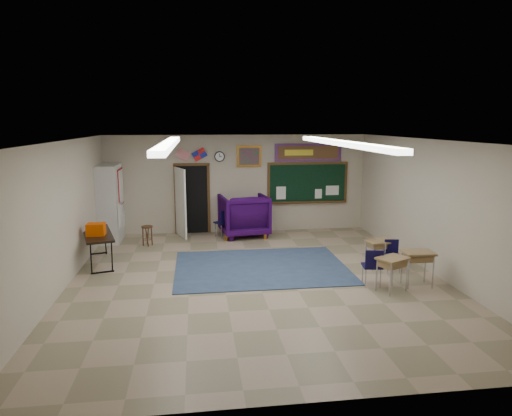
{
  "coord_description": "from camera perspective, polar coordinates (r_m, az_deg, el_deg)",
  "views": [
    {
      "loc": [
        -1.26,
        -9.4,
        3.38
      ],
      "look_at": [
        0.17,
        1.5,
        1.3
      ],
      "focal_mm": 32.0,
      "sensor_mm": 36.0,
      "label": 1
    }
  ],
  "objects": [
    {
      "name": "doorway",
      "position": [
        13.95,
        -8.38,
        1.01
      ],
      "size": [
        1.1,
        0.89,
        2.16
      ],
      "color": "black",
      "rests_on": "back_wall"
    },
    {
      "name": "fluorescent_strips",
      "position": [
        9.5,
        0.14,
        8.05
      ],
      "size": [
        3.86,
        6.0,
        0.1
      ],
      "primitive_type": null,
      "color": "white",
      "rests_on": "ceiling"
    },
    {
      "name": "student_chair_desk_b",
      "position": [
        10.94,
        16.72,
        -5.79
      ],
      "size": [
        0.41,
        0.41,
        0.71
      ],
      "primitive_type": null,
      "rotation": [
        0.0,
        0.0,
        -0.16
      ],
      "color": "black",
      "rests_on": "floor"
    },
    {
      "name": "right_wall",
      "position": [
        10.94,
        21.39,
        0.07
      ],
      "size": [
        0.04,
        9.0,
        3.0
      ],
      "primitive_type": "cube",
      "color": "#B7AE94",
      "rests_on": "floor"
    },
    {
      "name": "floor",
      "position": [
        10.07,
        0.14,
        -8.9
      ],
      "size": [
        9.0,
        9.0,
        0.0
      ],
      "primitive_type": "plane",
      "color": "gray",
      "rests_on": "ground"
    },
    {
      "name": "student_desk_back_left",
      "position": [
        9.67,
        16.62,
        -7.73
      ],
      "size": [
        0.73,
        0.66,
        0.71
      ],
      "rotation": [
        0.0,
        0.0,
        0.47
      ],
      "color": "olive",
      "rests_on": "floor"
    },
    {
      "name": "front_wall",
      "position": [
        5.4,
        6.59,
        -9.73
      ],
      "size": [
        8.0,
        0.04,
        3.0
      ],
      "primitive_type": "cube",
      "color": "#B7AE94",
      "rests_on": "floor"
    },
    {
      "name": "wooden_stool",
      "position": [
        13.01,
        -13.42,
        -3.36
      ],
      "size": [
        0.31,
        0.31,
        0.55
      ],
      "color": "#4A2D16",
      "rests_on": "floor"
    },
    {
      "name": "folding_table",
      "position": [
        11.69,
        -19.09,
        -4.59
      ],
      "size": [
        1.08,
        1.93,
        1.05
      ],
      "rotation": [
        0.0,
        0.0,
        0.27
      ],
      "color": "black",
      "rests_on": "floor"
    },
    {
      "name": "back_wall",
      "position": [
        14.09,
        -2.3,
        3.03
      ],
      "size": [
        8.0,
        0.04,
        3.0
      ],
      "primitive_type": "cube",
      "color": "#B7AE94",
      "rests_on": "floor"
    },
    {
      "name": "bulletin_board",
      "position": [
        14.33,
        6.55,
        6.92
      ],
      "size": [
        2.1,
        0.05,
        0.55
      ],
      "color": "#AA140E",
      "rests_on": "back_wall"
    },
    {
      "name": "student_desk_front_right",
      "position": [
        11.26,
        15.74,
        -5.24
      ],
      "size": [
        0.68,
        0.64,
        0.65
      ],
      "rotation": [
        0.0,
        0.0,
        0.61
      ],
      "color": "olive",
      "rests_on": "floor"
    },
    {
      "name": "student_chair_reading",
      "position": [
        13.59,
        -4.2,
        -1.91
      ],
      "size": [
        0.58,
        0.58,
        0.84
      ],
      "primitive_type": null,
      "rotation": [
        0.0,
        0.0,
        3.72
      ],
      "color": "black",
      "rests_on": "floor"
    },
    {
      "name": "student_desk_front_left",
      "position": [
        11.12,
        15.03,
        -5.42
      ],
      "size": [
        0.59,
        0.48,
        0.65
      ],
      "rotation": [
        0.0,
        0.0,
        0.14
      ],
      "color": "olive",
      "rests_on": "floor"
    },
    {
      "name": "wall_flags",
      "position": [
        13.87,
        -8.11,
        6.88
      ],
      "size": [
        1.16,
        0.06,
        0.7
      ],
      "primitive_type": null,
      "color": "red",
      "rests_on": "back_wall"
    },
    {
      "name": "wall_clock",
      "position": [
        13.93,
        -4.58,
        6.43
      ],
      "size": [
        0.32,
        0.05,
        0.32
      ],
      "color": "black",
      "rests_on": "back_wall"
    },
    {
      "name": "wingback_armchair",
      "position": [
        13.69,
        -1.54,
        -0.9
      ],
      "size": [
        1.52,
        1.55,
        1.25
      ],
      "primitive_type": "imported",
      "rotation": [
        0.0,
        0.0,
        3.28
      ],
      "color": "#220537",
      "rests_on": "floor"
    },
    {
      "name": "framed_art_print",
      "position": [
        14.0,
        -0.87,
        6.49
      ],
      "size": [
        0.75,
        0.05,
        0.65
      ],
      "color": "#9E641E",
      "rests_on": "back_wall"
    },
    {
      "name": "chalkboard",
      "position": [
        14.42,
        6.47,
        3.0
      ],
      "size": [
        2.55,
        0.14,
        1.3
      ],
      "color": "#4F3316",
      "rests_on": "back_wall"
    },
    {
      "name": "left_wall",
      "position": [
        9.97,
        -23.29,
        -1.04
      ],
      "size": [
        0.04,
        9.0,
        3.0
      ],
      "primitive_type": "cube",
      "color": "#B7AE94",
      "rests_on": "floor"
    },
    {
      "name": "area_rug",
      "position": [
        10.84,
        0.63,
        -7.4
      ],
      "size": [
        4.0,
        3.0,
        0.02
      ],
      "primitive_type": "cube",
      "color": "#344962",
      "rests_on": "floor"
    },
    {
      "name": "student_chair_desk_a",
      "position": [
        9.89,
        14.29,
        -7.14
      ],
      "size": [
        0.46,
        0.46,
        0.81
      ],
      "primitive_type": null,
      "rotation": [
        0.0,
        0.0,
        2.98
      ],
      "color": "black",
      "rests_on": "floor"
    },
    {
      "name": "ceiling",
      "position": [
        9.5,
        0.14,
        8.41
      ],
      "size": [
        8.0,
        9.0,
        0.04
      ],
      "primitive_type": "cube",
      "color": "beige",
      "rests_on": "back_wall"
    },
    {
      "name": "student_desk_back_right",
      "position": [
        10.14,
        19.52,
        -6.93
      ],
      "size": [
        0.64,
        0.49,
        0.74
      ],
      "rotation": [
        0.0,
        0.0,
        -0.05
      ],
      "color": "olive",
      "rests_on": "floor"
    },
    {
      "name": "storage_cabinet",
      "position": [
        13.67,
        -17.72,
        0.58
      ],
      "size": [
        0.59,
        1.25,
        2.2
      ],
      "color": "beige",
      "rests_on": "floor"
    }
  ]
}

